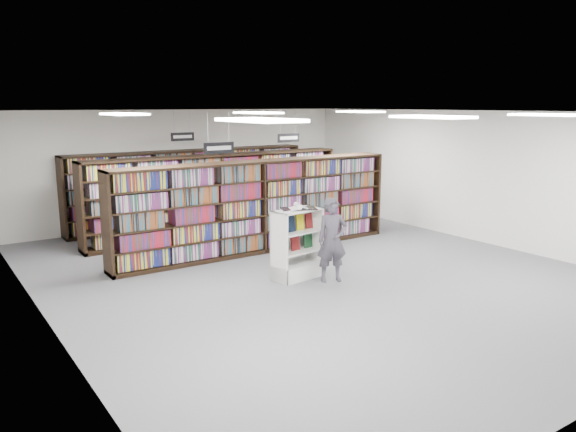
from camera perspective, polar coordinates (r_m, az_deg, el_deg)
floor at (r=11.47m, az=2.31°, el=-5.69°), size 12.00×12.00×0.00m
ceiling at (r=10.97m, az=2.44°, el=10.52°), size 10.00×12.00×0.10m
wall_back at (r=16.28m, az=-10.35°, el=4.95°), size 10.00×0.10×3.20m
wall_left at (r=9.11m, az=-23.81°, el=-0.74°), size 0.10×12.00×3.20m
wall_right at (r=14.62m, az=18.36°, el=3.86°), size 0.10×12.00×3.20m
bookshelf_row_near at (r=12.83m, az=-2.97°, el=0.97°), size 7.00×0.60×2.10m
bookshelf_row_mid at (r=14.56m, az=-7.07°, el=2.13°), size 7.00×0.60×2.10m
bookshelf_row_far at (r=16.07m, az=-9.85°, el=2.92°), size 7.00×0.60×2.10m
aisle_sign_left at (r=11.05m, az=-7.03°, el=6.98°), size 0.65×0.02×0.80m
aisle_sign_right at (r=14.30m, az=0.05°, el=8.03°), size 0.65×0.02×0.80m
aisle_sign_center at (r=15.09m, az=-10.67°, el=8.01°), size 0.65×0.02×0.80m
troffer_front_left at (r=6.80m, az=-2.87°, el=9.70°), size 0.60×1.20×0.04m
troffer_front_center at (r=8.74m, az=14.42°, el=9.72°), size 0.60×1.20×0.04m
troffer_front_right at (r=11.17m, az=24.83°, el=9.31°), size 0.60×1.20×0.04m
troffer_back_left at (r=11.37m, az=-16.32°, el=9.91°), size 0.60×1.20×0.04m
troffer_back_center at (r=12.63m, az=-3.07°, el=10.43°), size 0.60×1.20×0.04m
troffer_back_right at (r=14.41m, az=7.36°, el=10.46°), size 0.60×1.20×0.04m
endcap_display at (r=10.96m, az=0.80°, el=-3.96°), size 1.03×0.62×1.37m
open_book at (r=10.79m, az=1.05°, el=0.88°), size 0.77×0.62×0.13m
shopper at (r=10.71m, az=4.51°, el=-2.46°), size 0.69×0.57×1.62m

